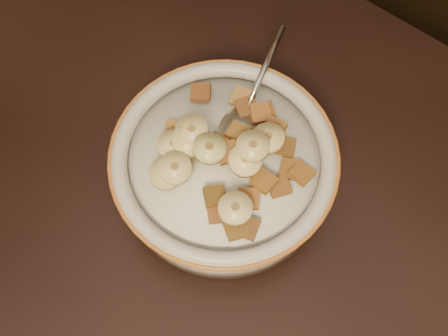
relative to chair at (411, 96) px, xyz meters
The scene contains 36 objects.
chair is the anchor object (origin of this frame).
cereal_bowl 0.56m from the chair, 102.22° to the right, with size 0.21×0.21×0.05m, color beige.
milk 0.58m from the chair, 102.22° to the right, with size 0.18×0.18×0.00m, color beige.
spoon 0.55m from the chair, 104.25° to the right, with size 0.04×0.05×0.01m, color #A9ADB4.
cereal_square_0 0.59m from the chair, 96.23° to the right, with size 0.02×0.02×0.01m, color #98581F.
cereal_square_1 0.57m from the chair, 94.75° to the right, with size 0.02×0.02×0.01m, color brown.
cereal_square_2 0.53m from the chair, 104.02° to the right, with size 0.02×0.02×0.01m, color brown.
cereal_square_3 0.58m from the chair, 99.60° to the right, with size 0.02×0.02×0.01m, color brown.
cereal_square_4 0.60m from the chair, 108.27° to the right, with size 0.02×0.02×0.01m, color olive.
cereal_square_5 0.54m from the chair, 103.93° to the right, with size 0.02×0.02×0.01m, color brown.
cereal_square_6 0.54m from the chair, 105.98° to the right, with size 0.02×0.02×0.01m, color brown.
cereal_square_7 0.54m from the chair, 100.76° to the right, with size 0.02×0.02×0.01m, color brown.
cereal_square_8 0.54m from the chair, 107.70° to the right, with size 0.02×0.02×0.01m, color olive.
cereal_square_9 0.54m from the chair, 97.93° to the right, with size 0.02×0.02×0.01m, color brown.
cereal_square_10 0.61m from the chair, 98.95° to the right, with size 0.02×0.02×0.01m, color brown.
cereal_square_11 0.59m from the chair, 101.37° to the right, with size 0.02×0.02×0.01m, color brown.
cereal_square_12 0.61m from the chair, 94.97° to the right, with size 0.02×0.02×0.01m, color olive.
cereal_square_13 0.61m from the chair, 97.55° to the right, with size 0.02×0.02×0.01m, color brown.
cereal_square_14 0.57m from the chair, 102.99° to the right, with size 0.02×0.02×0.01m, color #97642A.
cereal_square_15 0.56m from the chair, 111.52° to the right, with size 0.02×0.02×0.01m, color brown.
cereal_square_16 0.58m from the chair, 96.33° to the right, with size 0.02×0.02×0.01m, color brown.
cereal_square_17 0.55m from the chair, 95.18° to the right, with size 0.02×0.02×0.01m, color brown.
cereal_square_18 0.60m from the chair, 103.05° to the right, with size 0.02×0.02×0.01m, color brown.
cereal_square_19 0.55m from the chair, 93.65° to the right, with size 0.02×0.02×0.01m, color brown.
cereal_square_20 0.61m from the chair, 94.21° to the right, with size 0.02×0.02×0.01m, color brown.
cereal_square_21 0.61m from the chair, 105.23° to the right, with size 0.02×0.02×0.01m, color #8C5C1F.
banana_slice_0 0.61m from the chair, 105.39° to the right, with size 0.03×0.03×0.01m, color #CBBD6B.
banana_slice_1 0.63m from the chair, 103.98° to the right, with size 0.03×0.03×0.01m, color #D2C267.
banana_slice_2 0.58m from the chair, 99.67° to the right, with size 0.03×0.03×0.01m, color tan.
banana_slice_3 0.59m from the chair, 99.19° to the right, with size 0.03×0.03×0.01m, color #FAEB83.
banana_slice_4 0.60m from the chair, 106.09° to the right, with size 0.03×0.03×0.01m, color #E2C179.
banana_slice_5 0.62m from the chair, 96.13° to the right, with size 0.03×0.03×0.01m, color #FFDC8F.
banana_slice_6 0.62m from the chair, 106.17° to the right, with size 0.03×0.03×0.01m, color #E8D289.
banana_slice_7 0.56m from the chair, 99.51° to the right, with size 0.03×0.03×0.01m, color #D8B770.
banana_slice_8 0.63m from the chair, 103.59° to the right, with size 0.03×0.03×0.01m, color #FAD37D.
banana_slice_9 0.61m from the chair, 102.86° to the right, with size 0.03×0.03×0.01m, color #CBC480.
Camera 1 is at (-0.06, -0.02, 1.24)m, focal length 40.00 mm.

